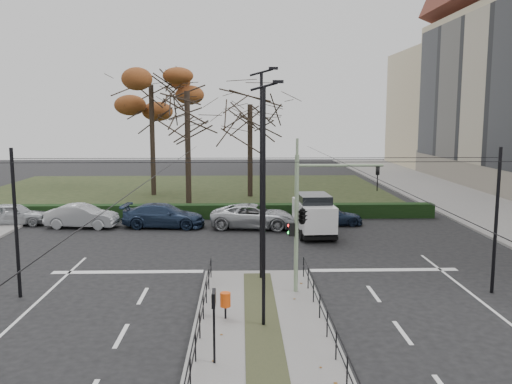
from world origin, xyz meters
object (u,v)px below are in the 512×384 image
parked_car_fourth (254,216)px  parked_car_fifth (331,216)px  litter_bin (225,300)px  info_panel (214,307)px  bare_tree_center (250,111)px  parked_car_third (164,216)px  streetlamp_median_far (262,174)px  streetlamp_median_near (264,204)px  white_van (314,214)px  parked_car_first (14,214)px  bare_tree_near (187,100)px  rust_tree (151,85)px  parked_car_second (82,216)px  traffic_light (305,213)px

parked_car_fourth → parked_car_fifth: size_ratio=1.33×
litter_bin → info_panel: info_panel is taller
bare_tree_center → parked_car_fifth: (5.17, -12.35, -6.99)m
parked_car_third → parked_car_fifth: 11.03m
bare_tree_center → streetlamp_median_far: bearing=-89.8°
streetlamp_median_far → bare_tree_center: 24.74m
streetlamp_median_far → bare_tree_center: (-0.08, 24.57, 2.82)m
parked_car_fifth → litter_bin: bearing=158.3°
streetlamp_median_near → white_van: (3.64, 14.62, -3.02)m
streetlamp_median_near → parked_car_fifth: streetlamp_median_near is taller
parked_car_third → bare_tree_center: bare_tree_center is taller
parked_car_first → bare_tree_near: bare_tree_near is taller
parked_car_fourth → rust_tree: (-8.73, 14.37, 9.12)m
streetlamp_median_far → parked_car_fourth: (-0.07, 11.36, -4.00)m
info_panel → bare_tree_near: (-3.34, 27.60, 6.58)m
parked_car_fifth → bare_tree_near: bearing=54.1°
info_panel → bare_tree_center: bare_tree_center is taller
bare_tree_near → parked_car_fifth: bearing=-35.3°
litter_bin → streetlamp_median_far: 6.36m
streetlamp_median_near → litter_bin: bearing=154.7°
streetlamp_median_near → parked_car_second: (-11.08, 17.13, -3.56)m
parked_car_second → bare_tree_center: size_ratio=0.43×
info_panel → parked_car_third: 20.42m
parked_car_fourth → bare_tree_center: size_ratio=0.52×
traffic_light → info_panel: 7.34m
parked_car_fourth → streetlamp_median_near: bearing=-173.4°
parked_car_second → bare_tree_near: bare_tree_near is taller
bare_tree_center → streetlamp_median_near: bearing=-90.1°
parked_car_third → parked_car_second: bearing=95.5°
streetlamp_median_near → white_van: 15.37m
parked_car_second → info_panel: bearing=-148.5°
streetlamp_median_near → parked_car_fourth: size_ratio=1.48×
traffic_light → white_van: (1.88, 11.08, -2.08)m
streetlamp_median_far → bare_tree_center: size_ratio=0.85×
traffic_light → bare_tree_near: size_ratio=0.47×
streetlamp_median_far → parked_car_fourth: bearing=90.3°
streetlamp_median_far → white_van: bearing=69.1°
litter_bin → rust_tree: size_ratio=0.07×
parked_car_first → parked_car_fifth: parked_car_first is taller
bare_tree_center → parked_car_fifth: 15.10m
rust_tree → parked_car_fourth: bearing=-58.7°
white_van → bare_tree_near: bearing=130.1°
litter_bin → parked_car_second: size_ratio=0.20×
streetlamp_median_far → parked_car_fourth: size_ratio=1.64×
info_panel → streetlamp_median_far: (1.69, 8.21, 2.93)m
white_van → bare_tree_near: bare_tree_near is taller
streetlamp_median_near → bare_tree_near: bare_tree_near is taller
streetlamp_median_far → parked_car_third: 13.75m
streetlamp_median_near → parked_car_second: streetlamp_median_near is taller
streetlamp_median_near → streetlamp_median_far: (0.12, 5.40, 0.45)m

